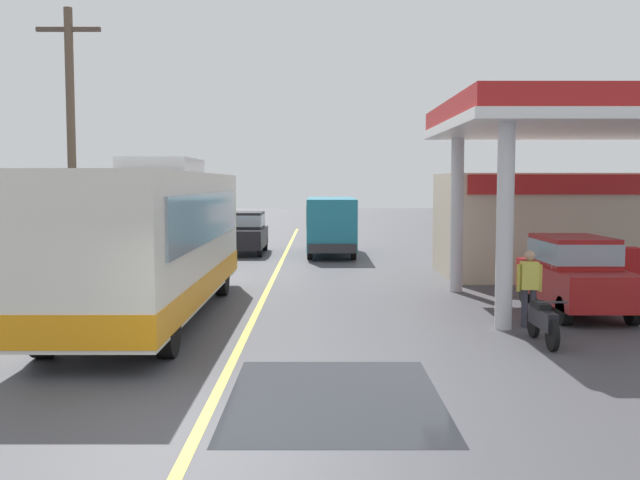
% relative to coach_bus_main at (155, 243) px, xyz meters
% --- Properties ---
extents(ground, '(120.00, 120.00, 0.00)m').
position_rel_coach_bus_main_xyz_m(ground, '(2.28, 12.43, -1.72)').
color(ground, '#424247').
extents(lane_divider_stripe, '(0.16, 50.00, 0.01)m').
position_rel_coach_bus_main_xyz_m(lane_divider_stripe, '(2.28, 7.43, -1.72)').
color(lane_divider_stripe, '#D8CC4C').
rests_on(lane_divider_stripe, ground).
extents(wet_puddle_patch, '(3.06, 4.18, 0.01)m').
position_rel_coach_bus_main_xyz_m(wet_puddle_patch, '(4.02, -6.33, -1.72)').
color(wet_puddle_patch, '#26282D').
rests_on(wet_puddle_patch, ground).
extents(coach_bus_main, '(2.60, 11.04, 3.69)m').
position_rel_coach_bus_main_xyz_m(coach_bus_main, '(0.00, 0.00, 0.00)').
color(coach_bus_main, silver).
rests_on(coach_bus_main, ground).
extents(gas_station_roadside, '(9.10, 11.95, 5.10)m').
position_rel_coach_bus_main_xyz_m(gas_station_roadside, '(11.40, 5.53, 0.91)').
color(gas_station_roadside, '#B21E1E').
rests_on(gas_station_roadside, ground).
extents(car_at_pump, '(1.70, 4.20, 1.82)m').
position_rel_coach_bus_main_xyz_m(car_at_pump, '(9.89, 0.65, -0.71)').
color(car_at_pump, maroon).
rests_on(car_at_pump, ground).
extents(minibus_opposing_lane, '(2.04, 6.13, 2.44)m').
position_rel_coach_bus_main_xyz_m(minibus_opposing_lane, '(4.28, 14.69, -0.25)').
color(minibus_opposing_lane, teal).
rests_on(minibus_opposing_lane, ground).
extents(motorcycle_parked_forecourt, '(0.55, 1.80, 0.92)m').
position_rel_coach_bus_main_xyz_m(motorcycle_parked_forecourt, '(8.10, -2.79, -1.28)').
color(motorcycle_parked_forecourt, black).
rests_on(motorcycle_parked_forecourt, ground).
extents(pedestrian_near_pump, '(0.55, 0.22, 1.66)m').
position_rel_coach_bus_main_xyz_m(pedestrian_near_pump, '(8.29, -1.19, -0.79)').
color(pedestrian_near_pump, '#33333F').
rests_on(pedestrian_near_pump, ground).
extents(pedestrian_by_shop, '(0.55, 0.22, 1.66)m').
position_rel_coach_bus_main_xyz_m(pedestrian_by_shop, '(9.41, -0.01, -0.79)').
color(pedestrian_by_shop, '#33333F').
rests_on(pedestrian_by_shop, ground).
extents(car_trailing_behind_bus, '(1.70, 4.20, 1.82)m').
position_rel_coach_bus_main_xyz_m(car_trailing_behind_bus, '(0.54, 15.21, -0.71)').
color(car_trailing_behind_bus, black).
rests_on(car_trailing_behind_bus, ground).
extents(utility_pole_roadside, '(1.80, 0.24, 7.99)m').
position_rel_coach_bus_main_xyz_m(utility_pole_roadside, '(-3.25, 4.14, 2.46)').
color(utility_pole_roadside, brown).
rests_on(utility_pole_roadside, ground).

